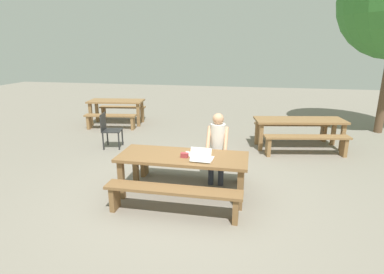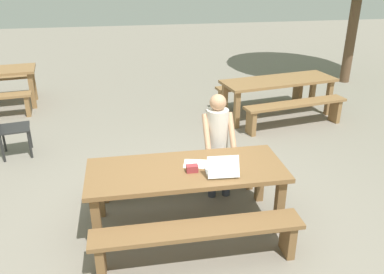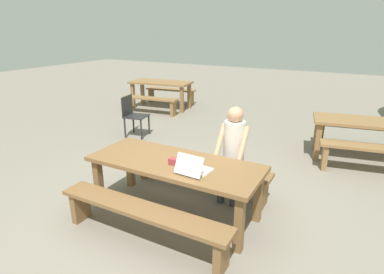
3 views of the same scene
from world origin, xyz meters
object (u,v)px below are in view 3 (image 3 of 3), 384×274
Objects in this scene: picnic_table_front at (175,168)px; plastic_chair at (133,115)px; laptop at (193,168)px; picnic_table_mid at (161,86)px; small_pouch at (174,162)px; picnic_table_rear at (380,128)px; person_seated at (233,149)px.

picnic_table_front is 3.19m from plastic_chair.
picnic_table_front is at bearing -21.57° from laptop.
plastic_chair is 0.48× the size of picnic_table_mid.
small_pouch reaches higher than picnic_table_front.
small_pouch is at bearing -134.92° from picnic_table_rear.
person_seated is 2.97m from picnic_table_rear.
person_seated is 5.34m from picnic_table_mid.
person_seated is at bearing 58.22° from small_pouch.
picnic_table_front is 0.95× the size of picnic_table_rear.
person_seated is at bearing -97.02° from laptop.
person_seated reaches higher than small_pouch.
person_seated reaches higher than picnic_table_mid.
picnic_table_front is at bearing -127.74° from person_seated.
small_pouch is at bearing -11.51° from laptop.
plastic_chair is (-2.40, 2.24, -0.27)m from small_pouch.
picnic_table_rear is at bearing -89.65° from plastic_chair.
plastic_chair is at bearing 137.47° from picnic_table_front.
plastic_chair is at bearing 151.99° from person_seated.
laptop is at bearing -60.45° from picnic_table_mid.
picnic_table_mid is at bearing 9.34° from plastic_chair.
small_pouch is at bearing -62.38° from picnic_table_mid.
laptop is at bearing -100.56° from person_seated.
picnic_table_mid reaches higher than picnic_table_front.
small_pouch is at bearing -59.63° from picnic_table_front.
laptop reaches higher than picnic_table_mid.
plastic_chair is 2.50m from picnic_table_mid.
person_seated is at bearing -53.94° from picnic_table_mid.
small_pouch is 0.09× the size of person_seated.
small_pouch is at bearing -121.78° from person_seated.
picnic_table_mid is (-3.20, 4.49, 0.03)m from picnic_table_front.
picnic_table_front is at bearing 120.37° from small_pouch.
picnic_table_front is at bearing -143.22° from plastic_chair.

